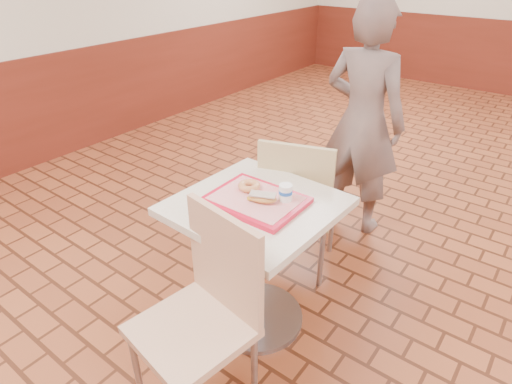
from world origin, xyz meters
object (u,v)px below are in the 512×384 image
Objects in this scene: chair_main_back at (298,201)px; ring_donut at (249,186)px; long_john_donut at (262,198)px; paper_cup at (286,192)px; chair_main_front at (205,307)px; serving_tray at (256,200)px; main_table at (256,245)px; customer at (363,122)px.

ring_donut is (-0.02, -0.46, 0.30)m from chair_main_back.
paper_cup is (0.08, 0.08, 0.02)m from long_john_donut.
chair_main_front is 11.60× the size of paper_cup.
serving_tray is (0.06, -0.51, 0.27)m from chair_main_back.
long_john_donut is at bearing -15.70° from main_table.
chair_main_back is 0.61m from long_john_donut.
customer is 1.28m from long_john_donut.
chair_main_front is 0.56m from serving_tray.
paper_cup is at bearing 45.95° from long_john_donut.
serving_tray is 0.06m from long_john_donut.
customer is (0.03, 0.75, 0.29)m from chair_main_back.
customer is at bearing -110.93° from chair_main_back.
main_table is at bearing 93.68° from customer.
chair_main_front reaches higher than ring_donut.
paper_cup is at bearing 96.63° from chair_main_front.
serving_tray is at bearing -150.97° from paper_cup.
ring_donut is 0.14m from long_john_donut.
serving_tray is at bearing 93.68° from customer.
main_table is 0.48× the size of customer.
customer reaches higher than chair_main_front.
main_table is 0.31m from long_john_donut.
chair_main_front is at bearing -78.24° from main_table.
chair_main_back is 0.55m from ring_donut.
ring_donut is at bearing 148.45° from main_table.
customer is 14.63× the size of ring_donut.
serving_tray is (-0.10, 0.49, 0.26)m from chair_main_front.
customer reaches higher than paper_cup.
long_john_donut is at bearing -26.30° from ring_donut.
chair_main_back is 6.07× the size of long_john_donut.
customer is (-0.13, 1.75, 0.28)m from chair_main_front.
customer reaches higher than serving_tray.
long_john_donut is (0.13, -0.06, 0.00)m from ring_donut.
ring_donut is 1.36× the size of paper_cup.
main_table is 0.31m from ring_donut.
main_table is at bearing -31.55° from ring_donut.
chair_main_front is at bearing -78.24° from serving_tray.
paper_cup is (0.15, -1.19, 0.03)m from customer.
chair_main_front is at bearing -92.27° from paper_cup.
customer is at bearing 103.23° from chair_main_front.
ring_donut is at bearing 69.33° from chair_main_back.
paper_cup is at bearing 29.03° from main_table.
ring_donut reaches higher than main_table.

